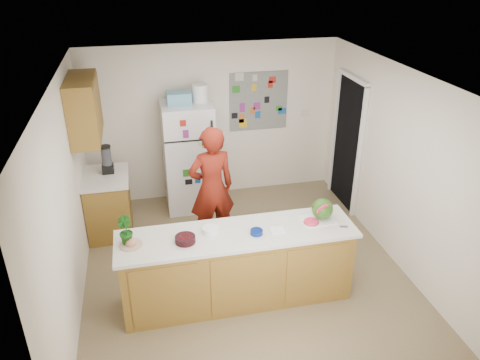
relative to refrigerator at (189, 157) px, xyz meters
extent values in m
cube|color=brown|center=(0.45, -1.88, -0.86)|extent=(4.00, 4.50, 0.02)
cube|color=beige|center=(0.45, 0.38, 0.40)|extent=(4.00, 0.02, 2.50)
cube|color=beige|center=(-1.56, -1.88, 0.40)|extent=(0.02, 4.50, 2.50)
cube|color=beige|center=(2.46, -1.88, 0.40)|extent=(0.02, 4.50, 2.50)
cube|color=white|center=(0.45, -1.88, 1.66)|extent=(4.00, 4.50, 0.02)
cube|color=black|center=(2.44, -0.43, 0.17)|extent=(0.03, 0.85, 2.04)
cube|color=brown|center=(0.25, -2.38, -0.41)|extent=(2.60, 0.62, 0.88)
cube|color=silver|center=(0.25, -2.38, 0.05)|extent=(2.68, 0.70, 0.04)
cube|color=brown|center=(-1.24, -0.53, -0.42)|extent=(0.60, 0.80, 0.86)
cube|color=silver|center=(-1.24, -0.53, 0.03)|extent=(0.64, 0.84, 0.04)
cube|color=brown|center=(-1.37, -0.58, 1.05)|extent=(0.35, 1.00, 0.80)
cube|color=silver|center=(0.00, 0.00, 0.00)|extent=(0.75, 0.70, 1.70)
cube|color=#5999B2|center=(-0.10, 0.00, 0.94)|extent=(0.35, 0.28, 0.18)
cube|color=slate|center=(1.20, 0.36, 0.70)|extent=(0.95, 0.01, 0.95)
imported|color=maroon|center=(0.16, -1.17, 0.02)|extent=(0.69, 0.51, 1.74)
cylinder|color=black|center=(-1.19, -0.42, 0.24)|extent=(0.14, 0.14, 0.38)
cube|color=silver|center=(1.21, -2.33, 0.08)|extent=(0.40, 0.31, 0.01)
sphere|color=#23631D|center=(1.27, -2.31, 0.21)|extent=(0.25, 0.25, 0.25)
cylinder|color=red|center=(1.11, -2.38, 0.09)|extent=(0.16, 0.16, 0.02)
cylinder|color=black|center=(-0.33, -2.44, 0.11)|extent=(0.24, 0.24, 0.07)
cylinder|color=silver|center=(-0.03, -2.31, 0.10)|extent=(0.22, 0.22, 0.06)
cylinder|color=navy|center=(0.45, -2.45, 0.10)|extent=(0.16, 0.16, 0.05)
cylinder|color=#B3A98B|center=(-0.90, -2.38, 0.08)|extent=(0.25, 0.25, 0.02)
cube|color=white|center=(0.69, -2.45, 0.08)|extent=(0.17, 0.15, 0.02)
cube|color=gray|center=(1.45, -2.53, 0.08)|extent=(0.09, 0.06, 0.01)
imported|color=#0F3C14|center=(-0.95, -2.33, 0.23)|extent=(0.22, 0.23, 0.32)
camera|label=1|loc=(-0.68, -6.66, 2.89)|focal=35.00mm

